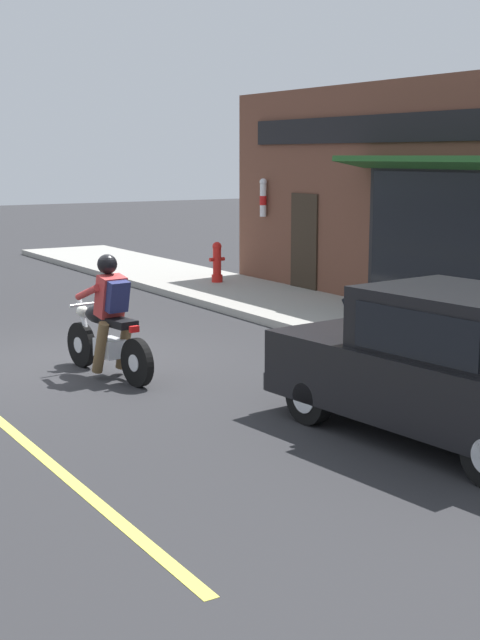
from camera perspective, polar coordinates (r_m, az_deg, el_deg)
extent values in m
plane|color=#2B2B2D|center=(12.76, -10.24, -2.67)|extent=(80.00, 80.00, 0.00)
cube|color=#9E9B93|center=(17.65, 1.43, 1.36)|extent=(2.60, 22.00, 0.14)
cube|color=brown|center=(16.20, 11.57, 7.56)|extent=(0.50, 11.53, 4.20)
cube|color=black|center=(15.02, 14.50, 5.12)|extent=(0.04, 4.84, 2.10)
cube|color=black|center=(15.03, 14.54, 5.12)|extent=(0.02, 5.07, 2.20)
cube|color=#2D2319|center=(18.55, 4.12, 4.84)|extent=(0.04, 0.90, 2.10)
cube|color=#235623|center=(14.73, 13.81, 9.73)|extent=(0.81, 5.53, 0.24)
cube|color=black|center=(16.00, 10.99, 12.02)|extent=(0.06, 9.80, 0.50)
cylinder|color=white|center=(19.63, 1.49, 7.66)|extent=(0.14, 0.14, 0.70)
cylinder|color=red|center=(19.63, 1.49, 7.66)|extent=(0.15, 0.15, 0.20)
sphere|color=silver|center=(19.62, 1.49, 8.82)|extent=(0.16, 0.16, 0.16)
cylinder|color=black|center=(12.44, -10.11, -1.55)|extent=(0.18, 0.63, 0.62)
cylinder|color=silver|center=(12.44, -10.11, -1.55)|extent=(0.15, 0.23, 0.22)
cylinder|color=black|center=(11.26, -6.60, -2.72)|extent=(0.18, 0.63, 0.62)
cylinder|color=silver|center=(11.26, -6.60, -2.72)|extent=(0.15, 0.23, 0.22)
cube|color=silver|center=(11.79, -8.33, -1.77)|extent=(0.33, 0.43, 0.24)
ellipsoid|color=black|center=(11.92, -9.00, 0.36)|extent=(0.37, 0.56, 0.24)
cube|color=black|center=(11.52, -7.78, -0.16)|extent=(0.33, 0.59, 0.10)
cylinder|color=silver|center=(12.29, -9.93, -0.19)|extent=(0.11, 0.33, 0.68)
cylinder|color=silver|center=(12.14, -9.69, 1.02)|extent=(0.56, 0.12, 0.04)
sphere|color=silver|center=(12.31, -10.06, 0.57)|extent=(0.16, 0.16, 0.16)
cylinder|color=silver|center=(11.56, -6.61, -2.48)|extent=(0.15, 0.56, 0.08)
cube|color=red|center=(11.22, -6.79, -0.58)|extent=(0.13, 0.08, 0.08)
cylinder|color=brown|center=(11.63, -8.91, -1.76)|extent=(0.19, 0.37, 0.71)
cylinder|color=brown|center=(11.81, -7.41, -1.53)|extent=(0.19, 0.37, 0.71)
cube|color=#B23333|center=(11.62, -8.29, 1.52)|extent=(0.38, 0.37, 0.57)
cylinder|color=#B23333|center=(11.72, -9.74, 1.75)|extent=(0.16, 0.53, 0.26)
cylinder|color=#B23333|center=(11.92, -8.07, 1.94)|extent=(0.16, 0.53, 0.26)
sphere|color=black|center=(11.61, -8.50, 3.55)|extent=(0.26, 0.26, 0.26)
cube|color=navy|center=(11.48, -7.88, 1.52)|extent=(0.31, 0.28, 0.42)
cylinder|color=black|center=(9.69, 4.46, -4.92)|extent=(0.24, 0.62, 0.60)
cylinder|color=silver|center=(9.69, 4.46, -4.92)|extent=(0.23, 0.35, 0.33)
cylinder|color=black|center=(10.68, 10.25, -3.61)|extent=(0.24, 0.62, 0.60)
cylinder|color=silver|center=(10.68, 10.25, -3.61)|extent=(0.23, 0.35, 0.33)
cube|color=black|center=(9.31, 12.76, -3.88)|extent=(2.00, 3.85, 0.70)
cube|color=black|center=(9.02, 14.14, -0.24)|extent=(1.62, 2.04, 0.66)
cube|color=black|center=(9.59, 10.07, 0.23)|extent=(1.35, 0.48, 0.51)
cube|color=black|center=(8.48, 11.07, -0.93)|extent=(0.18, 1.52, 0.46)
cube|color=silver|center=(10.21, 2.91, -1.68)|extent=(0.24, 0.06, 0.14)
cube|color=silver|center=(10.88, 7.01, -0.99)|extent=(0.24, 0.06, 0.14)
cube|color=#28282B|center=(10.60, 5.10, -3.31)|extent=(1.61, 0.28, 0.20)
cylinder|color=red|center=(19.51, -1.47, 2.68)|extent=(0.24, 0.24, 0.16)
cylinder|color=red|center=(19.46, -1.48, 3.76)|extent=(0.18, 0.18, 0.58)
sphere|color=red|center=(19.42, -1.48, 4.73)|extent=(0.20, 0.20, 0.20)
cylinder|color=red|center=(19.39, -1.81, 3.88)|extent=(0.10, 0.08, 0.08)
cylinder|color=red|center=(19.52, -1.15, 3.93)|extent=(0.10, 0.08, 0.08)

